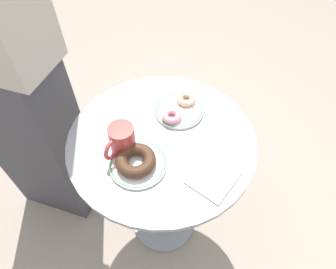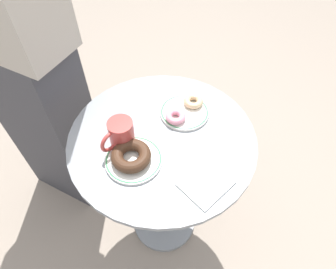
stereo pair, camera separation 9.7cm
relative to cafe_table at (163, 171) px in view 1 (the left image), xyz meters
name	(u,v)px [view 1 (the left image)]	position (x,y,z in m)	size (l,w,h in m)	color
ground_plane	(164,223)	(0.00, 0.00, -0.52)	(7.00, 7.00, 0.02)	gray
cafe_table	(163,171)	(0.00, 0.00, 0.00)	(0.64, 0.64, 0.72)	gray
plate_left	(138,164)	(-0.13, -0.01, 0.22)	(0.18, 0.18, 0.01)	white
plate_right	(179,111)	(0.13, 0.02, 0.22)	(0.18, 0.18, 0.01)	white
donut_chocolate	(136,160)	(-0.14, -0.01, 0.25)	(0.13, 0.13, 0.04)	#422819
donut_glazed	(186,99)	(0.18, 0.03, 0.24)	(0.07, 0.07, 0.02)	#E0B789
donut_pink_frosted	(172,116)	(0.08, 0.02, 0.24)	(0.07, 0.07, 0.02)	pink
paper_napkin	(213,177)	(-0.03, -0.22, 0.22)	(0.14, 0.12, 0.01)	white
coffee_mug	(121,140)	(-0.12, 0.07, 0.27)	(0.13, 0.08, 0.10)	#B73D38
person_figure	(4,82)	(-0.20, 0.55, 0.31)	(0.35, 0.49, 1.67)	#3D3D42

